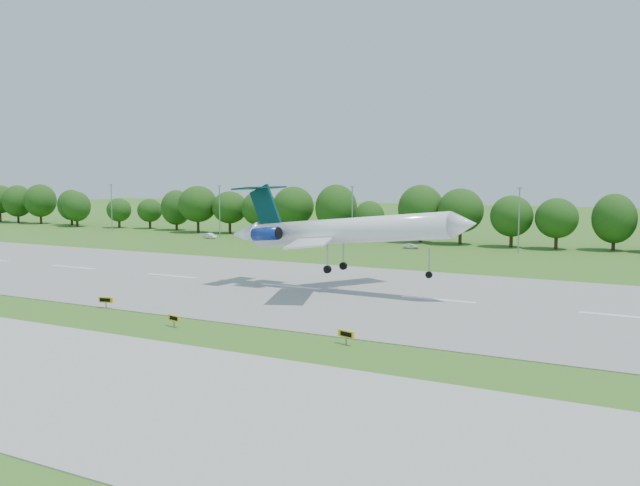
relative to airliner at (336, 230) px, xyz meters
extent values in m
plane|color=#37631A|center=(-6.65, -25.06, -7.60)|extent=(600.00, 600.00, 0.00)
cube|color=gray|center=(-6.65, -0.06, -7.56)|extent=(400.00, 45.00, 0.08)
cylinder|color=#382314|center=(-146.65, 66.94, -5.80)|extent=(0.70, 0.70, 3.60)
sphere|color=#16370D|center=(-146.65, 66.94, -1.40)|extent=(8.40, 8.40, 8.40)
cylinder|color=#382314|center=(-106.65, 66.94, -5.80)|extent=(0.70, 0.70, 3.60)
sphere|color=#16370D|center=(-106.65, 66.94, -1.40)|extent=(8.40, 8.40, 8.40)
cylinder|color=#382314|center=(-66.65, 66.94, -5.80)|extent=(0.70, 0.70, 3.60)
sphere|color=#16370D|center=(-66.65, 66.94, -1.40)|extent=(8.40, 8.40, 8.40)
cylinder|color=#382314|center=(-26.65, 66.94, -5.80)|extent=(0.70, 0.70, 3.60)
sphere|color=#16370D|center=(-26.65, 66.94, -1.40)|extent=(8.40, 8.40, 8.40)
cylinder|color=#382314|center=(13.35, 66.94, -5.80)|extent=(0.70, 0.70, 3.60)
sphere|color=#16370D|center=(13.35, 66.94, -1.40)|extent=(8.40, 8.40, 8.40)
cylinder|color=gray|center=(-96.65, 56.94, -1.60)|extent=(0.24, 0.24, 12.00)
cube|color=gray|center=(-96.65, 56.94, 4.50)|extent=(0.90, 0.25, 0.18)
cylinder|color=gray|center=(-61.65, 56.94, -1.60)|extent=(0.24, 0.24, 12.00)
cube|color=gray|center=(-61.65, 56.94, 4.50)|extent=(0.90, 0.25, 0.18)
cylinder|color=gray|center=(-26.65, 56.94, -1.60)|extent=(0.24, 0.24, 12.00)
cube|color=gray|center=(-26.65, 56.94, 4.50)|extent=(0.90, 0.25, 0.18)
cylinder|color=gray|center=(8.35, 56.94, -1.60)|extent=(0.24, 0.24, 12.00)
cube|color=gray|center=(8.35, 56.94, 4.50)|extent=(0.90, 0.25, 0.18)
cylinder|color=white|center=(1.68, -0.06, 0.02)|extent=(26.96, 4.08, 5.45)
cone|color=white|center=(16.45, -0.59, 1.32)|extent=(3.22, 3.22, 3.35)
cone|color=white|center=(-13.79, 0.50, -0.99)|extent=(4.64, 3.28, 3.48)
cube|color=white|center=(-0.14, -6.23, -1.01)|extent=(8.61, 12.39, 0.61)
cube|color=white|center=(0.31, 6.22, -1.01)|extent=(9.23, 12.33, 0.61)
cube|color=#043033|center=(-10.77, 0.39, 2.61)|extent=(4.89, 0.62, 6.10)
cube|color=#043033|center=(-11.65, 0.42, 5.11)|extent=(3.16, 8.55, 0.45)
cylinder|color=navy|center=(-9.07, -1.99, -0.66)|extent=(3.93, 1.83, 2.01)
cylinder|color=navy|center=(-8.90, 2.64, -0.66)|extent=(3.93, 1.83, 2.01)
cylinder|color=gray|center=(12.36, -0.45, -3.10)|extent=(0.18, 0.18, 3.11)
cylinder|color=black|center=(12.36, -0.45, -4.65)|extent=(0.81, 0.30, 0.80)
cylinder|color=gray|center=(-0.16, -1.95, -3.10)|extent=(0.21, 0.21, 3.11)
cylinder|color=black|center=(-0.16, -1.95, -4.65)|extent=(0.99, 0.44, 0.98)
cylinder|color=gray|center=(-0.02, 1.96, -3.10)|extent=(0.21, 0.21, 3.11)
cylinder|color=black|center=(-0.02, 1.96, -4.65)|extent=(0.99, 0.44, 0.98)
cube|color=gray|center=(-3.40, -26.22, -7.25)|extent=(0.12, 0.12, 0.70)
cube|color=yellow|center=(-3.40, -26.22, -6.76)|extent=(1.59, 0.51, 0.55)
cube|color=black|center=(-3.42, -26.33, -6.76)|extent=(1.17, 0.27, 0.35)
cube|color=gray|center=(-16.25, -22.44, -7.22)|extent=(0.13, 0.13, 0.76)
cube|color=yellow|center=(-16.25, -22.44, -6.68)|extent=(1.73, 0.56, 0.59)
cube|color=black|center=(-16.23, -22.55, -6.68)|extent=(1.27, 0.30, 0.38)
cube|color=gray|center=(14.12, -24.56, -7.22)|extent=(0.13, 0.13, 0.76)
cube|color=yellow|center=(14.12, -24.56, -6.68)|extent=(1.72, 0.68, 0.60)
cube|color=black|center=(14.09, -24.67, -6.68)|extent=(1.25, 0.39, 0.38)
imported|color=silver|center=(-61.17, 52.49, -6.98)|extent=(3.96, 2.03, 1.25)
imported|color=white|center=(-11.86, 53.42, -7.06)|extent=(3.24, 1.46, 1.08)
camera|label=1|loc=(41.38, -77.32, 6.61)|focal=40.00mm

